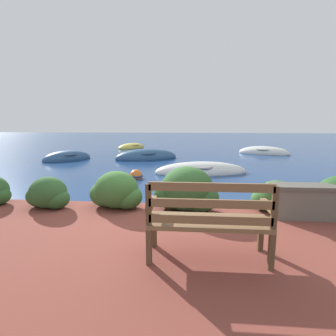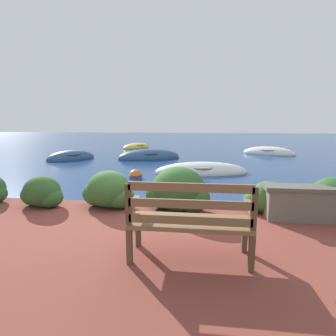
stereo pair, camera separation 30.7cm
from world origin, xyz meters
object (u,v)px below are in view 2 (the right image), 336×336
at_px(rowboat_mid, 71,158).
at_px(mooring_buoy, 136,176).
at_px(rowboat_far, 149,157).
at_px(park_bench, 190,219).
at_px(rowboat_outer, 269,153).
at_px(rowboat_nearest, 201,172).
at_px(rowboat_distant, 136,147).

distance_m(rowboat_mid, mooring_buoy, 5.47).
bearing_deg(rowboat_mid, rowboat_far, -38.36).
relative_size(park_bench, rowboat_outer, 0.46).
height_order(rowboat_far, mooring_buoy, rowboat_far).
distance_m(park_bench, rowboat_far, 9.99).
xyz_separation_m(rowboat_nearest, rowboat_far, (-2.49, 3.47, 0.01)).
height_order(rowboat_far, rowboat_distant, rowboat_far).
height_order(park_bench, rowboat_outer, park_bench).
height_order(rowboat_nearest, rowboat_far, rowboat_far).
bearing_deg(rowboat_far, rowboat_distant, -93.63).
bearing_deg(rowboat_mid, rowboat_distant, 24.32).
height_order(rowboat_mid, rowboat_outer, rowboat_mid).
height_order(park_bench, rowboat_far, park_bench).
xyz_separation_m(park_bench, rowboat_nearest, (0.18, 6.23, -0.64)).
bearing_deg(rowboat_distant, rowboat_nearest, 57.71).
bearing_deg(rowboat_far, rowboat_mid, -12.51).
distance_m(rowboat_nearest, rowboat_distant, 9.77).
bearing_deg(rowboat_nearest, mooring_buoy, -164.54).
bearing_deg(mooring_buoy, rowboat_outer, 49.93).
bearing_deg(rowboat_nearest, park_bench, -100.48).
relative_size(rowboat_nearest, mooring_buoy, 7.45).
distance_m(rowboat_nearest, mooring_buoy, 2.30).
xyz_separation_m(park_bench, rowboat_far, (-2.30, 9.70, -0.63)).
height_order(rowboat_nearest, rowboat_distant, rowboat_nearest).
relative_size(rowboat_mid, mooring_buoy, 5.31).
xyz_separation_m(rowboat_nearest, rowboat_distant, (-4.40, 8.72, -0.01)).
bearing_deg(rowboat_distant, park_bench, 46.67).
bearing_deg(mooring_buoy, rowboat_distant, 103.40).
xyz_separation_m(park_bench, rowboat_mid, (-5.95, 8.98, -0.64)).
bearing_deg(rowboat_outer, rowboat_nearest, 82.33).
relative_size(park_bench, rowboat_nearest, 0.41).
height_order(rowboat_outer, mooring_buoy, rowboat_outer).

